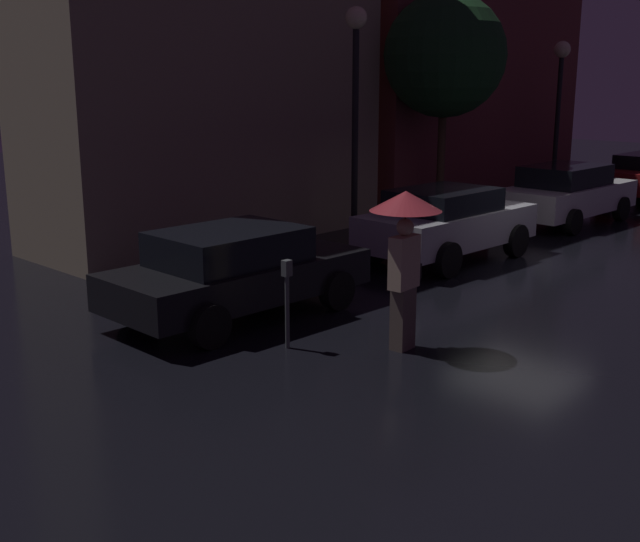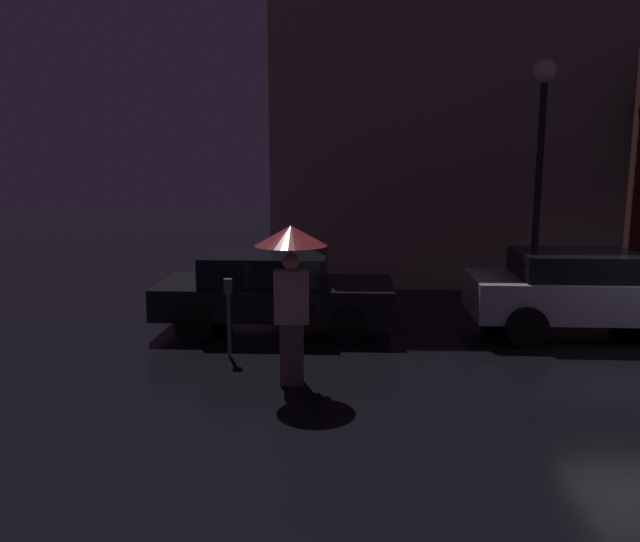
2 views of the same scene
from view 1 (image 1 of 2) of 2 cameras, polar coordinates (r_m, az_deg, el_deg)
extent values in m
plane|color=black|center=(16.52, 14.32, 0.58)|extent=(60.00, 60.00, 0.00)
cube|color=gray|center=(18.32, -8.09, 16.62)|extent=(8.20, 3.00, 9.19)
cube|color=brown|center=(25.40, 9.74, 14.66)|extent=(9.63, 3.00, 8.22)
cube|color=black|center=(12.45, -5.83, -0.52)|extent=(4.20, 1.85, 0.55)
cube|color=black|center=(12.23, -6.49, 1.77)|extent=(2.19, 1.60, 0.52)
cylinder|color=black|center=(13.99, -4.16, -0.05)|extent=(0.63, 0.22, 0.63)
cylinder|color=black|center=(12.77, 1.22, -1.38)|extent=(0.63, 0.22, 0.63)
cylinder|color=black|center=(12.47, -12.99, -2.11)|extent=(0.63, 0.22, 0.63)
cylinder|color=black|center=(11.08, -7.88, -3.90)|extent=(0.63, 0.22, 0.63)
cube|color=#B7B7BF|center=(16.34, 9.03, 3.13)|extent=(3.97, 1.83, 0.68)
cube|color=black|center=(16.12, 8.79, 5.01)|extent=(2.08, 1.58, 0.44)
cylinder|color=black|center=(17.88, 8.94, 2.94)|extent=(0.67, 0.22, 0.67)
cylinder|color=black|center=(16.96, 13.77, 2.13)|extent=(0.67, 0.22, 0.67)
cylinder|color=black|center=(15.97, 3.91, 1.78)|extent=(0.67, 0.22, 0.67)
cylinder|color=black|center=(14.94, 9.05, 0.80)|extent=(0.67, 0.22, 0.67)
cube|color=silver|center=(21.14, 17.14, 4.99)|extent=(4.29, 1.79, 0.66)
cube|color=black|center=(20.91, 17.04, 6.52)|extent=(2.24, 1.55, 0.50)
cylinder|color=black|center=(22.73, 16.68, 4.76)|extent=(0.61, 0.22, 0.61)
cylinder|color=black|center=(22.02, 20.63, 4.18)|extent=(0.61, 0.22, 0.61)
cylinder|color=black|center=(20.44, 13.26, 4.01)|extent=(0.61, 0.22, 0.61)
cylinder|color=black|center=(19.64, 17.54, 3.35)|extent=(0.61, 0.22, 0.61)
cylinder|color=black|center=(25.26, 19.62, 5.47)|extent=(0.67, 0.22, 0.67)
cube|color=#66564C|center=(10.97, 5.91, -3.38)|extent=(0.34, 0.24, 0.86)
cube|color=#D1B293|center=(10.76, 6.01, 0.64)|extent=(0.48, 0.25, 0.72)
sphere|color=tan|center=(10.66, 6.07, 3.13)|extent=(0.23, 0.23, 0.23)
cylinder|color=black|center=(10.70, 6.05, 2.07)|extent=(0.02, 0.02, 0.84)
cone|color=#B2333D|center=(10.61, 6.12, 4.98)|extent=(0.96, 0.96, 0.26)
cube|color=black|center=(11.00, 6.81, -0.05)|extent=(0.17, 0.11, 0.22)
cylinder|color=#4C5154|center=(10.92, -2.34, -2.96)|extent=(0.06, 0.06, 1.02)
cube|color=#4C5154|center=(10.76, -2.38, 0.20)|extent=(0.12, 0.10, 0.22)
cylinder|color=black|center=(17.41, 2.50, 9.28)|extent=(0.14, 0.14, 4.57)
sphere|color=#F9EAB7|center=(17.39, 2.59, 17.56)|extent=(0.46, 0.46, 0.46)
cylinder|color=black|center=(25.10, 16.48, 9.61)|extent=(0.14, 0.14, 4.11)
sphere|color=#F9EAB7|center=(25.06, 16.85, 14.85)|extent=(0.48, 0.48, 0.48)
cylinder|color=#473323|center=(20.65, 8.58, 7.43)|extent=(0.20, 0.20, 2.83)
sphere|color=#193D1E|center=(20.53, 8.86, 14.92)|extent=(3.02, 3.02, 3.02)
camera|label=2|loc=(9.17, 54.66, 3.93)|focal=35.00mm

